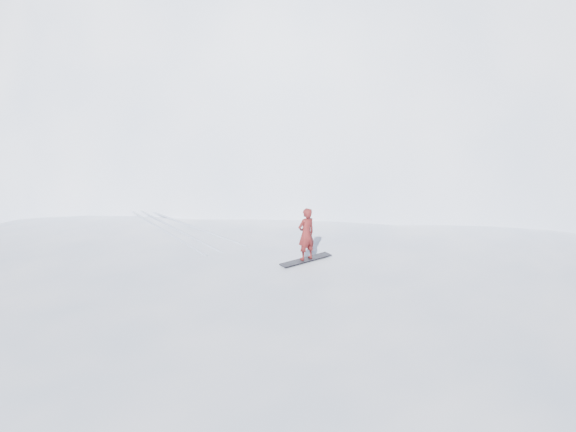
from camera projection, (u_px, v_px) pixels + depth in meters
name	position (u px, v px, depth m)	size (l,w,h in m)	color
ground	(258.00, 360.00, 14.32)	(400.00, 400.00, 0.00)	white
near_ridge	(241.00, 309.00, 17.27)	(36.00, 28.00, 4.80)	white
summit_peak	(333.00, 155.00, 46.65)	(60.00, 56.00, 56.00)	white
peak_shoulder	(246.00, 183.00, 35.67)	(28.00, 24.00, 18.00)	white
wind_bumps	(209.00, 333.00, 15.76)	(16.00, 14.40, 1.00)	white
snowboard	(306.00, 260.00, 15.08)	(1.72, 0.32, 0.03)	black
snowboarder	(306.00, 234.00, 14.85)	(0.57, 0.37, 1.55)	maroon
board_tracks	(178.00, 228.00, 17.95)	(2.02, 5.98, 0.04)	silver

